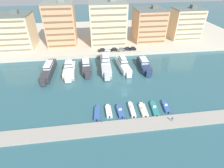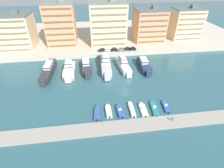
{
  "view_description": "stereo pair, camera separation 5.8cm",
  "coord_description": "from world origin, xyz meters",
  "px_view_note": "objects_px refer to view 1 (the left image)",
  "views": [
    {
      "loc": [
        -12.75,
        -56.04,
        41.06
      ],
      "look_at": [
        -5.06,
        1.1,
        2.5
      ],
      "focal_mm": 28.0,
      "sensor_mm": 36.0,
      "label": 1
    },
    {
      "loc": [
        -12.69,
        -56.05,
        41.06
      ],
      "look_at": [
        -5.06,
        1.1,
        2.5
      ],
      "focal_mm": 28.0,
      "sensor_mm": 36.0,
      "label": 2
    }
  ],
  "objects_px": {
    "car_grey_center_left": "(121,49)",
    "car_black_center": "(127,49)",
    "yacht_charcoal_far_left": "(48,70)",
    "car_white_left": "(109,50)",
    "yacht_silver_center_left": "(105,64)",
    "yacht_navy_center_right": "(144,65)",
    "motorboat_cream_center": "(143,110)",
    "motorboat_white_left": "(109,111)",
    "car_black_far_left": "(102,50)",
    "motorboat_white_center_left": "(132,110)",
    "car_black_mid_left": "(114,49)",
    "motorboat_blue_far_left": "(97,113)",
    "yacht_charcoal_mid_left": "(86,67)",
    "car_black_center_right": "(132,49)",
    "pedestrian_near_edge": "(172,119)",
    "yacht_ivory_left": "(69,70)",
    "yacht_white_center": "(123,65)",
    "motorboat_teal_center_right": "(154,109)",
    "motorboat_blue_mid_right": "(166,107)",
    "motorboat_blue_mid_left": "(120,111)"
  },
  "relations": [
    {
      "from": "motorboat_blue_mid_right",
      "to": "motorboat_blue_mid_left",
      "type": "bearing_deg",
      "value": -178.76
    },
    {
      "from": "car_black_center_right",
      "to": "car_white_left",
      "type": "bearing_deg",
      "value": 178.62
    },
    {
      "from": "yacht_charcoal_mid_left",
      "to": "motorboat_white_center_left",
      "type": "distance_m",
      "value": 34.02
    },
    {
      "from": "car_black_mid_left",
      "to": "car_black_center_right",
      "type": "xyz_separation_m",
      "value": [
        10.47,
        -0.23,
        0.0
      ]
    },
    {
      "from": "yacht_charcoal_mid_left",
      "to": "motorboat_white_center_left",
      "type": "xyz_separation_m",
      "value": [
        15.04,
        -30.48,
        -1.37
      ]
    },
    {
      "from": "motorboat_white_left",
      "to": "car_black_center_right",
      "type": "relative_size",
      "value": 1.53
    },
    {
      "from": "yacht_ivory_left",
      "to": "car_white_left",
      "type": "height_order",
      "value": "yacht_ivory_left"
    },
    {
      "from": "yacht_charcoal_far_left",
      "to": "car_black_far_left",
      "type": "bearing_deg",
      "value": 34.68
    },
    {
      "from": "yacht_silver_center_left",
      "to": "motorboat_white_center_left",
      "type": "bearing_deg",
      "value": -79.36
    },
    {
      "from": "yacht_silver_center_left",
      "to": "car_white_left",
      "type": "xyz_separation_m",
      "value": [
        3.55,
        16.46,
        0.44
      ]
    },
    {
      "from": "yacht_ivory_left",
      "to": "car_black_center_right",
      "type": "xyz_separation_m",
      "value": [
        33.95,
        18.67,
        0.93
      ]
    },
    {
      "from": "yacht_ivory_left",
      "to": "motorboat_cream_center",
      "type": "bearing_deg",
      "value": -47.47
    },
    {
      "from": "yacht_charcoal_far_left",
      "to": "car_black_center",
      "type": "bearing_deg",
      "value": 23.95
    },
    {
      "from": "motorboat_cream_center",
      "to": "motorboat_white_center_left",
      "type": "bearing_deg",
      "value": 171.26
    },
    {
      "from": "yacht_ivory_left",
      "to": "pedestrian_near_edge",
      "type": "distance_m",
      "value": 49.2
    },
    {
      "from": "yacht_charcoal_far_left",
      "to": "pedestrian_near_edge",
      "type": "distance_m",
      "value": 56.85
    },
    {
      "from": "motorboat_teal_center_right",
      "to": "car_black_mid_left",
      "type": "relative_size",
      "value": 1.94
    },
    {
      "from": "motorboat_teal_center_right",
      "to": "car_black_center",
      "type": "height_order",
      "value": "car_black_center"
    },
    {
      "from": "yacht_charcoal_mid_left",
      "to": "motorboat_blue_far_left",
      "type": "distance_m",
      "value": 30.83
    },
    {
      "from": "yacht_ivory_left",
      "to": "car_black_far_left",
      "type": "xyz_separation_m",
      "value": [
        16.67,
        19.15,
        0.93
      ]
    },
    {
      "from": "yacht_charcoal_far_left",
      "to": "car_white_left",
      "type": "relative_size",
      "value": 5.18
    },
    {
      "from": "motorboat_white_left",
      "to": "motorboat_cream_center",
      "type": "relative_size",
      "value": 0.87
    },
    {
      "from": "motorboat_white_left",
      "to": "car_black_mid_left",
      "type": "xyz_separation_m",
      "value": [
        8.68,
        47.15,
        2.44
      ]
    },
    {
      "from": "yacht_ivory_left",
      "to": "pedestrian_near_edge",
      "type": "height_order",
      "value": "yacht_ivory_left"
    },
    {
      "from": "car_black_far_left",
      "to": "yacht_silver_center_left",
      "type": "bearing_deg",
      "value": -89.02
    },
    {
      "from": "yacht_ivory_left",
      "to": "car_black_mid_left",
      "type": "xyz_separation_m",
      "value": [
        23.47,
        18.9,
        0.93
      ]
    },
    {
      "from": "yacht_white_center",
      "to": "car_grey_center_left",
      "type": "bearing_deg",
      "value": 83.8
    },
    {
      "from": "yacht_white_center",
      "to": "motorboat_white_center_left",
      "type": "bearing_deg",
      "value": -95.08
    },
    {
      "from": "yacht_navy_center_right",
      "to": "car_black_center",
      "type": "height_order",
      "value": "yacht_navy_center_right"
    },
    {
      "from": "car_black_center_right",
      "to": "car_black_far_left",
      "type": "bearing_deg",
      "value": 178.42
    },
    {
      "from": "yacht_silver_center_left",
      "to": "motorboat_blue_mid_right",
      "type": "height_order",
      "value": "yacht_silver_center_left"
    },
    {
      "from": "motorboat_blue_mid_left",
      "to": "motorboat_blue_mid_right",
      "type": "relative_size",
      "value": 0.99
    },
    {
      "from": "yacht_charcoal_mid_left",
      "to": "motorboat_cream_center",
      "type": "distance_m",
      "value": 36.43
    },
    {
      "from": "yacht_ivory_left",
      "to": "car_black_mid_left",
      "type": "bearing_deg",
      "value": 38.84
    },
    {
      "from": "yacht_charcoal_far_left",
      "to": "pedestrian_near_edge",
      "type": "height_order",
      "value": "yacht_charcoal_far_left"
    },
    {
      "from": "car_grey_center_left",
      "to": "car_black_center",
      "type": "xyz_separation_m",
      "value": [
        3.53,
        0.55,
        0.0
      ]
    },
    {
      "from": "motorboat_teal_center_right",
      "to": "pedestrian_near_edge",
      "type": "relative_size",
      "value": 4.9
    },
    {
      "from": "motorboat_white_left",
      "to": "car_white_left",
      "type": "xyz_separation_m",
      "value": [
        5.71,
        47.24,
        2.44
      ]
    },
    {
      "from": "car_white_left",
      "to": "motorboat_blue_mid_left",
      "type": "bearing_deg",
      "value": -92.19
    },
    {
      "from": "car_black_mid_left",
      "to": "motorboat_blue_far_left",
      "type": "bearing_deg",
      "value": -104.78
    },
    {
      "from": "motorboat_blue_mid_left",
      "to": "motorboat_white_center_left",
      "type": "height_order",
      "value": "motorboat_white_center_left"
    },
    {
      "from": "yacht_silver_center_left",
      "to": "motorboat_white_left",
      "type": "distance_m",
      "value": 30.93
    },
    {
      "from": "yacht_charcoal_mid_left",
      "to": "yacht_silver_center_left",
      "type": "bearing_deg",
      "value": 3.44
    },
    {
      "from": "motorboat_blue_far_left",
      "to": "car_black_center",
      "type": "distance_m",
      "value": 51.66
    },
    {
      "from": "yacht_charcoal_far_left",
      "to": "car_white_left",
      "type": "bearing_deg",
      "value": 30.89
    },
    {
      "from": "motorboat_white_left",
      "to": "car_black_far_left",
      "type": "xyz_separation_m",
      "value": [
        1.87,
        47.4,
        2.44
      ]
    },
    {
      "from": "motorboat_cream_center",
      "to": "car_white_left",
      "type": "bearing_deg",
      "value": 97.33
    },
    {
      "from": "yacht_navy_center_right",
      "to": "yacht_charcoal_mid_left",
      "type": "bearing_deg",
      "value": 177.1
    },
    {
      "from": "motorboat_cream_center",
      "to": "car_white_left",
      "type": "distance_m",
      "value": 48.55
    },
    {
      "from": "motorboat_blue_far_left",
      "to": "car_black_far_left",
      "type": "relative_size",
      "value": 1.77
    }
  ]
}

